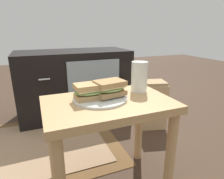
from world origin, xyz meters
TOP-DOWN VIEW (x-y plane):
  - side_table at (0.00, 0.00)m, footprint 0.56×0.36m
  - tv_cabinet at (0.04, 0.95)m, footprint 0.96×0.46m
  - area_rug at (-0.31, 0.50)m, footprint 1.03×0.86m
  - plate at (-0.03, 0.03)m, footprint 0.24×0.24m
  - sandwich_front at (-0.07, 0.04)m, footprint 0.14×0.10m
  - sandwich_back at (0.02, 0.03)m, footprint 0.15×0.12m
  - beer_glass at (0.19, 0.07)m, footprint 0.08×0.08m
  - paper_bag at (0.55, 0.47)m, footprint 0.23×0.22m

SIDE VIEW (x-z plane):
  - area_rug at x=-0.31m, z-range 0.00..0.01m
  - paper_bag at x=0.55m, z-range 0.00..0.37m
  - tv_cabinet at x=0.04m, z-range 0.00..0.58m
  - side_table at x=0.00m, z-range 0.14..0.60m
  - plate at x=-0.03m, z-range 0.46..0.47m
  - sandwich_front at x=-0.07m, z-range 0.47..0.54m
  - sandwich_back at x=0.02m, z-range 0.48..0.54m
  - beer_glass at x=0.19m, z-range 0.46..0.61m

